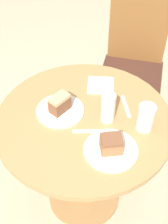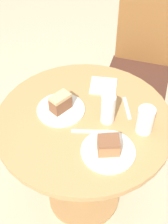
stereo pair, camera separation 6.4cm
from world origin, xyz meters
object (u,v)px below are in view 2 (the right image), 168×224
(plate_far, at_px, (61,109))
(glass_water, at_px, (108,110))
(glass_lemonade, at_px, (145,121))
(plate_near, at_px, (108,151))
(chair, at_px, (139,67))
(cake_slice_far, at_px, (60,102))
(cake_slice_near, at_px, (109,145))

(plate_far, relative_size, glass_water, 1.56)
(glass_lemonade, bearing_deg, plate_near, -119.28)
(plate_near, bearing_deg, chair, 97.28)
(plate_near, bearing_deg, cake_slice_far, 154.53)
(plate_far, distance_m, glass_lemonade, 0.42)
(chair, bearing_deg, cake_slice_far, -109.80)
(cake_slice_near, distance_m, glass_water, 0.19)
(plate_far, height_order, cake_slice_near, cake_slice_near)
(plate_far, bearing_deg, cake_slice_far, 90.00)
(plate_near, height_order, plate_far, same)
(plate_near, height_order, glass_water, glass_water)
(plate_far, xyz_separation_m, cake_slice_far, (0.00, 0.00, 0.05))
(cake_slice_near, relative_size, glass_water, 0.78)
(plate_near, height_order, glass_lemonade, glass_lemonade)
(cake_slice_far, xyz_separation_m, glass_water, (0.24, 0.03, 0.02))
(chair, relative_size, glass_lemonade, 7.21)
(cake_slice_far, height_order, glass_water, glass_water)
(plate_near, relative_size, plate_far, 1.01)
(plate_near, xyz_separation_m, plate_far, (-0.31, 0.15, 0.00))
(chair, xyz_separation_m, cake_slice_near, (0.13, -0.98, 0.29))
(cake_slice_near, bearing_deg, glass_water, 112.34)
(cake_slice_far, relative_size, glass_water, 0.76)
(cake_slice_far, distance_m, glass_water, 0.24)
(plate_far, xyz_separation_m, cake_slice_near, (0.31, -0.15, 0.04))
(chair, height_order, plate_far, chair)
(chair, xyz_separation_m, glass_water, (0.05, -0.80, 0.32))
(cake_slice_far, xyz_separation_m, glass_lemonade, (0.41, 0.04, 0.01))
(plate_near, height_order, cake_slice_near, cake_slice_near)
(glass_water, bearing_deg, chair, 93.71)
(plate_far, bearing_deg, cake_slice_near, -25.47)
(cake_slice_near, bearing_deg, chair, 97.28)
(plate_near, xyz_separation_m, cake_slice_near, (-0.00, 0.00, 0.04))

